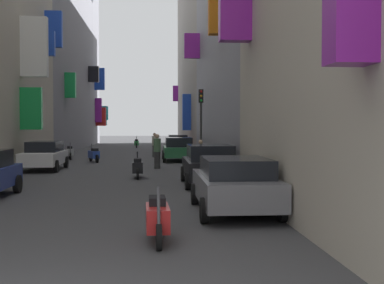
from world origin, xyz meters
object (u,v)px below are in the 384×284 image
Objects in this scene: parked_car_black at (209,164)px; scooter_black at (138,167)px; scooter_blue at (94,155)px; scooter_silver at (70,152)px; traffic_light_near_corner at (201,114)px; pedestrian_near_right at (201,156)px; parked_car_white at (44,155)px; scooter_green at (137,143)px; pedestrian_near_left at (155,145)px; parked_car_grey at (235,183)px; scooter_white at (155,145)px; scooter_red at (158,218)px; parked_car_red at (178,143)px; pedestrian_crossing at (157,151)px; parked_car_green at (178,149)px.

parked_car_black is 2.23× the size of scooter_black.
scooter_silver is at bearing 125.28° from scooter_blue.
traffic_light_near_corner is (0.59, 9.58, 2.12)m from parked_car_black.
pedestrian_near_right is (2.93, 2.39, 0.31)m from scooter_black.
pedestrian_near_right is (5.89, -7.04, 0.31)m from scooter_blue.
traffic_light_near_corner reaches higher than parked_car_white.
scooter_green is 14.88m from pedestrian_near_left.
parked_car_grey is 2.34× the size of scooter_blue.
pedestrian_near_right is (3.98, -26.22, 0.31)m from scooter_green.
parked_car_grey is at bearing -69.80° from scooter_silver.
scooter_silver is (-7.63, 14.84, -0.33)m from parked_car_black.
scooter_green is 1.15× the size of pedestrian_near_left.
pedestrian_near_right is at bearing 89.23° from parked_car_grey.
scooter_black is 0.95× the size of scooter_white.
scooter_red is (5.57, -15.83, -0.30)m from parked_car_white.
scooter_silver is 0.95× the size of scooter_green.
pedestrian_near_left is at bearing -83.09° from scooter_green.
parked_car_red is 10.23m from scooter_silver.
scooter_black is 0.43× the size of traffic_light_near_corner.
parked_car_black reaches higher than parked_car_red.
scooter_silver is 0.44× the size of traffic_light_near_corner.
parked_car_white is at bearing -161.74° from traffic_light_near_corner.
pedestrian_crossing is at bearing 79.44° from scooter_black.
pedestrian_near_right is at bearing 39.19° from scooter_black.
parked_car_grey is 2.72× the size of pedestrian_near_right.
parked_car_red is 30.84m from scooter_red.
parked_car_green reaches higher than scooter_silver.
traffic_light_near_corner is (4.41, -21.78, 2.45)m from scooter_green.
parked_car_black is at bearing -44.70° from scooter_black.
scooter_green is at bearing 81.30° from parked_car_white.
pedestrian_crossing is (-1.91, 13.30, 0.14)m from parked_car_grey.
scooter_green is at bearing 84.29° from scooter_blue.
parked_car_grey is 2.47× the size of pedestrian_near_left.
parked_car_grey is at bearing -88.34° from parked_car_green.
parked_car_white is 2.25× the size of pedestrian_crossing.
traffic_light_near_corner reaches higher than scooter_green.
parked_car_red is 2.61× the size of pedestrian_near_left.
scooter_black is at bearing 135.30° from parked_car_black.
parked_car_red is at bearing 83.15° from pedestrian_crossing.
scooter_green is at bearing 98.62° from pedestrian_near_right.
parked_car_red is (-0.17, 21.84, -0.02)m from parked_car_black.
scooter_white is (5.65, 10.89, 0.00)m from scooter_silver.
scooter_blue is at bearing -129.99° from pedestrian_near_left.
traffic_light_near_corner is at bearing -22.29° from scooter_blue.
scooter_blue is 0.42× the size of traffic_light_near_corner.
scooter_green is at bearing 100.02° from parked_car_green.
scooter_blue is at bearing 70.92° from parked_car_white.
pedestrian_crossing is at bearing 89.66° from scooter_red.
parked_car_white is 2.05× the size of scooter_green.
parked_car_black is at bearing -42.31° from parked_car_white.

